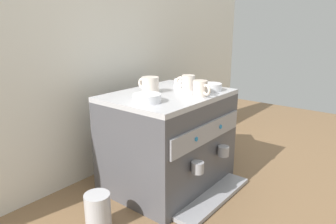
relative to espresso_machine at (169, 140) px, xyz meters
The scene contains 11 objects.
ground_plane 0.24m from the espresso_machine, 90.00° to the left, with size 4.00×4.00×0.00m, color brown.
tiled_backsplash_wall 0.48m from the espresso_machine, 90.00° to the left, with size 2.80×0.03×1.02m, color silver.
espresso_machine is the anchor object (origin of this frame).
ceramic_cup_0 0.30m from the espresso_machine, 122.09° to the left, with size 0.08×0.13×0.08m.
ceramic_cup_1 0.31m from the espresso_machine, ahead, with size 0.07×0.11×0.08m.
ceramic_cup_2 0.33m from the espresso_machine, 75.66° to the right, with size 0.07×0.11×0.07m.
ceramic_bowl_0 0.33m from the espresso_machine, 168.65° to the right, with size 0.13×0.13×0.04m.
ceramic_bowl_1 0.35m from the espresso_machine, 34.97° to the right, with size 0.11×0.11×0.04m.
ceramic_bowl_2 0.34m from the espresso_machine, 14.51° to the left, with size 0.12×0.12×0.04m.
coffee_grinder 0.49m from the espresso_machine, ahead, with size 0.20×0.20×0.41m.
milk_pitcher 0.51m from the espresso_machine, behind, with size 0.11×0.11×0.16m, color #B7B7BC.
Camera 1 is at (-1.15, -0.92, 0.81)m, focal length 32.68 mm.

